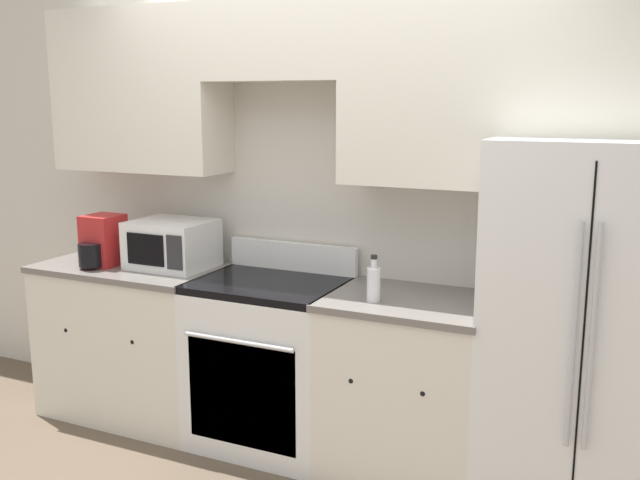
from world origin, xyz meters
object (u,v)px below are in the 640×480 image
at_px(oven_range, 270,362).
at_px(bottle, 374,283).
at_px(refrigerator, 589,332).
at_px(microwave, 172,244).

xyz_separation_m(oven_range, bottle, (0.64, -0.12, 0.54)).
height_order(refrigerator, bottle, refrigerator).
bearing_deg(oven_range, refrigerator, 1.22).
relative_size(oven_range, microwave, 2.42).
xyz_separation_m(refrigerator, microwave, (-2.28, 0.02, 0.20)).
distance_m(microwave, bottle, 1.32).
relative_size(oven_range, bottle, 4.76).
bearing_deg(bottle, refrigerator, 9.09).
height_order(microwave, bottle, microwave).
xyz_separation_m(refrigerator, bottle, (-0.97, -0.16, 0.15)).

